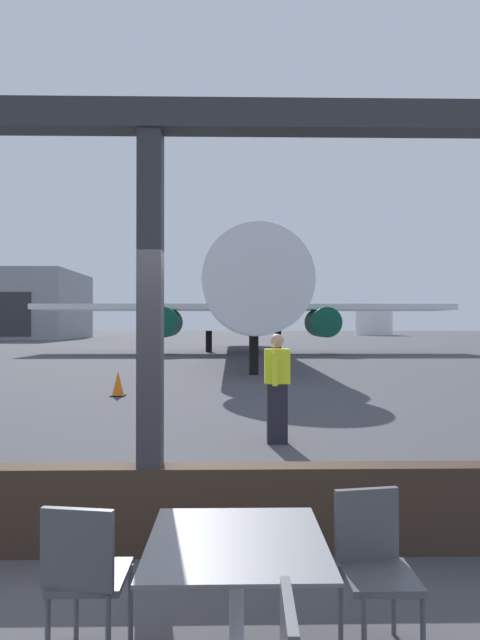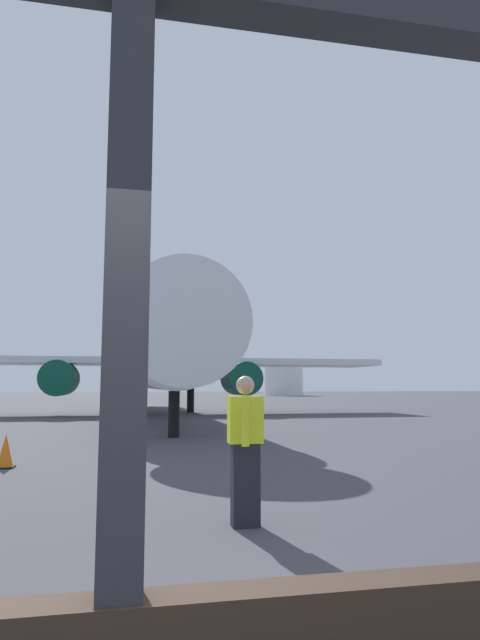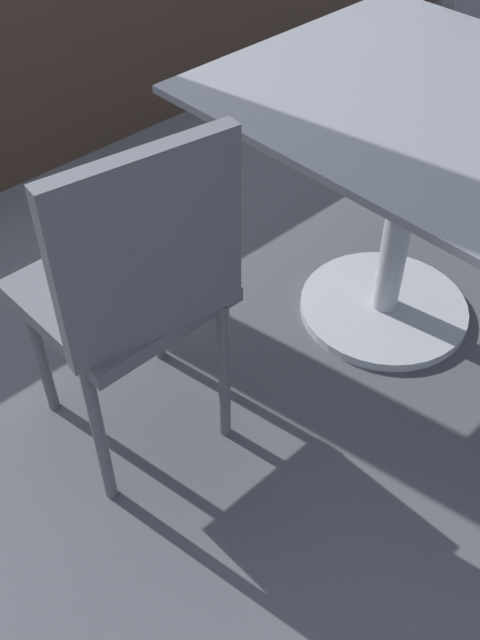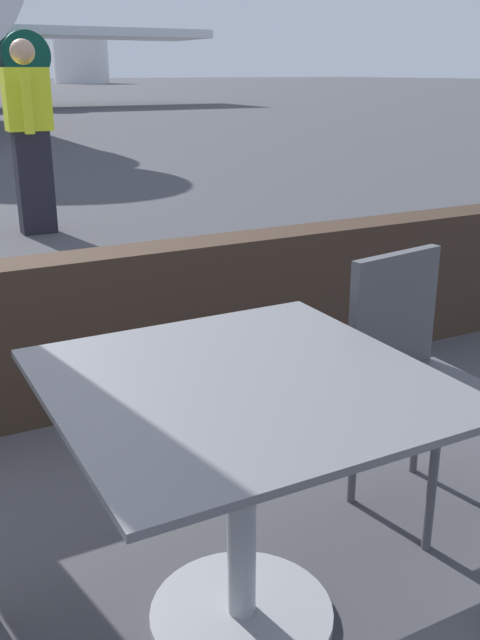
% 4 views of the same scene
% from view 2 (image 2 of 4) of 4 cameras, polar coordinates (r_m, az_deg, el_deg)
% --- Properties ---
extents(ground_plane, '(220.00, 220.00, 0.00)m').
position_cam_2_polar(ground_plane, '(42.55, -11.91, -8.93)').
color(ground_plane, '#424247').
extents(window_frame, '(7.48, 0.24, 3.74)m').
position_cam_2_polar(window_frame, '(2.54, -12.18, -14.23)').
color(window_frame, '#38281E').
rests_on(window_frame, ground).
extents(airplane, '(27.27, 32.46, 10.20)m').
position_cam_2_polar(airplane, '(30.37, -8.88, -3.60)').
color(airplane, silver).
rests_on(airplane, ground).
extents(ground_crew_worker, '(0.40, 0.56, 1.74)m').
position_cam_2_polar(ground_crew_worker, '(6.60, 0.56, -13.15)').
color(ground_crew_worker, black).
rests_on(ground_crew_worker, ground).
extents(traffic_cone, '(0.36, 0.36, 0.67)m').
position_cam_2_polar(traffic_cone, '(12.12, -23.28, -12.52)').
color(traffic_cone, orange).
rests_on(traffic_cone, ground).
extents(fuel_storage_tank, '(6.58, 6.58, 5.10)m').
position_cam_2_polar(fuel_storage_tank, '(92.86, 4.54, -6.30)').
color(fuel_storage_tank, white).
rests_on(fuel_storage_tank, ground).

